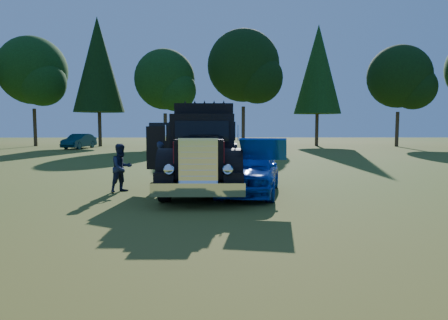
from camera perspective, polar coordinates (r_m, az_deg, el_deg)
ground at (r=11.78m, az=-9.00°, el=-6.03°), size 120.00×120.00×0.00m
treeline at (r=39.45m, az=-6.80°, el=12.94°), size 72.10×24.04×13.84m
diamond_t_truck at (r=13.76m, az=-2.96°, el=0.99°), size 3.26×7.16×3.00m
hotrod_coupe at (r=13.15m, az=3.64°, el=-1.38°), size 2.59×4.80×1.89m
spectator_near at (r=13.87m, az=-8.72°, el=-0.82°), size 0.43×0.63×1.69m
spectator_far at (r=13.80m, az=-14.42°, el=-1.09°), size 0.98×1.00×1.62m
distant_teal_car at (r=40.63m, az=-20.00°, el=2.55°), size 2.20×4.43×1.40m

